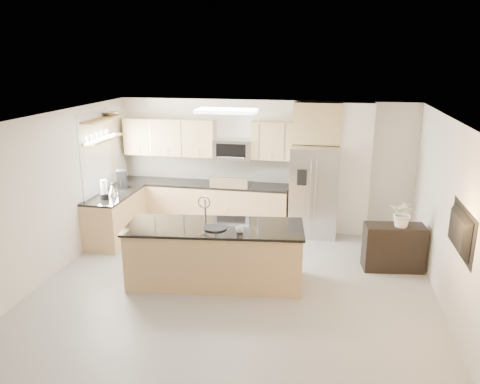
% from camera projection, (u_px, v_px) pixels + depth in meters
% --- Properties ---
extents(floor, '(6.50, 6.50, 0.00)m').
position_uv_depth(floor, '(231.00, 298.00, 6.91)').
color(floor, gray).
rests_on(floor, ground).
extents(ceiling, '(6.00, 6.50, 0.02)m').
position_uv_depth(ceiling, '(230.00, 122.00, 6.18)').
color(ceiling, white).
rests_on(ceiling, wall_back).
extents(wall_back, '(6.00, 0.02, 2.60)m').
position_uv_depth(wall_back, '(263.00, 164.00, 9.61)').
color(wall_back, beige).
rests_on(wall_back, floor).
extents(wall_front, '(6.00, 0.02, 2.60)m').
position_uv_depth(wall_front, '(138.00, 355.00, 3.49)').
color(wall_front, beige).
rests_on(wall_front, floor).
extents(wall_left, '(0.02, 6.50, 2.60)m').
position_uv_depth(wall_left, '(37.00, 203.00, 7.10)').
color(wall_left, beige).
rests_on(wall_left, floor).
extents(wall_right, '(0.02, 6.50, 2.60)m').
position_uv_depth(wall_right, '(458.00, 230.00, 6.00)').
color(wall_right, beige).
rests_on(wall_right, floor).
extents(back_counter, '(3.55, 0.66, 1.44)m').
position_uv_depth(back_counter, '(203.00, 204.00, 9.77)').
color(back_counter, tan).
rests_on(back_counter, floor).
extents(left_counter, '(0.66, 1.50, 0.92)m').
position_uv_depth(left_counter, '(115.00, 217.00, 9.02)').
color(left_counter, tan).
rests_on(left_counter, floor).
extents(range, '(0.76, 0.64, 1.14)m').
position_uv_depth(range, '(232.00, 205.00, 9.64)').
color(range, black).
rests_on(range, floor).
extents(upper_cabinets, '(3.50, 0.33, 0.75)m').
position_uv_depth(upper_cabinets, '(200.00, 138.00, 9.54)').
color(upper_cabinets, tan).
rests_on(upper_cabinets, wall_back).
extents(microwave, '(0.76, 0.40, 0.40)m').
position_uv_depth(microwave, '(233.00, 149.00, 9.43)').
color(microwave, '#ACACAE').
rests_on(microwave, upper_cabinets).
extents(refrigerator, '(0.92, 0.78, 1.78)m').
position_uv_depth(refrigerator, '(314.00, 191.00, 9.18)').
color(refrigerator, '#ACACAE').
rests_on(refrigerator, floor).
extents(partition_column, '(0.60, 0.30, 2.60)m').
position_uv_depth(partition_column, '(354.00, 170.00, 9.13)').
color(partition_column, silver).
rests_on(partition_column, floor).
extents(window, '(0.04, 1.15, 1.65)m').
position_uv_depth(window, '(95.00, 155.00, 8.74)').
color(window, white).
rests_on(window, wall_left).
extents(shelf_lower, '(0.30, 1.20, 0.04)m').
position_uv_depth(shelf_lower, '(103.00, 139.00, 8.72)').
color(shelf_lower, olive).
rests_on(shelf_lower, wall_left).
extents(shelf_upper, '(0.30, 1.20, 0.04)m').
position_uv_depth(shelf_upper, '(101.00, 119.00, 8.62)').
color(shelf_upper, olive).
rests_on(shelf_upper, wall_left).
extents(ceiling_fixture, '(1.00, 0.50, 0.06)m').
position_uv_depth(ceiling_fixture, '(226.00, 111.00, 7.77)').
color(ceiling_fixture, white).
rests_on(ceiling_fixture, ceiling).
extents(island, '(2.81, 1.29, 1.36)m').
position_uv_depth(island, '(215.00, 254.00, 7.29)').
color(island, tan).
rests_on(island, floor).
extents(credenza, '(1.02, 0.53, 0.78)m').
position_uv_depth(credenza, '(393.00, 247.00, 7.75)').
color(credenza, black).
rests_on(credenza, floor).
extents(cup, '(0.15, 0.15, 0.09)m').
position_uv_depth(cup, '(240.00, 230.00, 6.88)').
color(cup, silver).
rests_on(cup, island).
extents(platter, '(0.38, 0.38, 0.02)m').
position_uv_depth(platter, '(215.00, 228.00, 7.05)').
color(platter, black).
rests_on(platter, island).
extents(blender, '(0.16, 0.16, 0.36)m').
position_uv_depth(blender, '(104.00, 191.00, 8.51)').
color(blender, black).
rests_on(blender, left_counter).
extents(kettle, '(0.20, 0.20, 0.25)m').
position_uv_depth(kettle, '(112.00, 190.00, 8.72)').
color(kettle, '#ACACAE').
rests_on(kettle, left_counter).
extents(coffee_maker, '(0.26, 0.28, 0.35)m').
position_uv_depth(coffee_maker, '(122.00, 179.00, 9.26)').
color(coffee_maker, black).
rests_on(coffee_maker, left_counter).
extents(bowl, '(0.52, 0.52, 0.10)m').
position_uv_depth(bowl, '(110.00, 113.00, 8.94)').
color(bowl, '#ACACAE').
rests_on(bowl, shelf_upper).
extents(flower_vase, '(0.79, 0.74, 0.70)m').
position_uv_depth(flower_vase, '(404.00, 206.00, 7.48)').
color(flower_vase, white).
rests_on(flower_vase, credenza).
extents(television, '(0.14, 1.08, 0.62)m').
position_uv_depth(television, '(455.00, 231.00, 5.81)').
color(television, black).
rests_on(television, wall_right).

